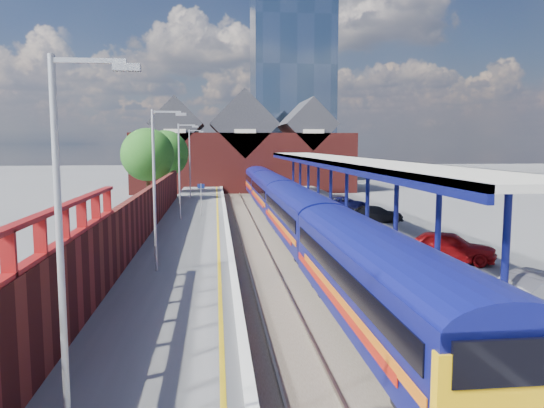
{
  "coord_description": "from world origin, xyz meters",
  "views": [
    {
      "loc": [
        -3.85,
        -17.17,
        6.54
      ],
      "look_at": [
        -0.18,
        17.35,
        2.6
      ],
      "focal_mm": 35.0,
      "sensor_mm": 36.0,
      "label": 1
    }
  ],
  "objects_px": {
    "lamp_post_c": "(181,165)",
    "parked_car_dark": "(376,214)",
    "lamp_post_b": "(157,180)",
    "platform_sign": "(201,194)",
    "train": "(283,200)",
    "lamp_post_a": "(68,236)",
    "lamp_post_d": "(191,159)",
    "parked_car_blue": "(344,203)",
    "parked_car_red": "(448,247)",
    "relay_cabinet": "(455,377)"
  },
  "relations": [
    {
      "from": "lamp_post_c",
      "to": "parked_car_dark",
      "type": "height_order",
      "value": "lamp_post_c"
    },
    {
      "from": "lamp_post_b",
      "to": "platform_sign",
      "type": "height_order",
      "value": "lamp_post_b"
    },
    {
      "from": "train",
      "to": "lamp_post_a",
      "type": "xyz_separation_m",
      "value": [
        -7.86,
        -32.45,
        2.87
      ]
    },
    {
      "from": "lamp_post_d",
      "to": "lamp_post_b",
      "type": "bearing_deg",
      "value": -90.0
    },
    {
      "from": "train",
      "to": "parked_car_blue",
      "type": "xyz_separation_m",
      "value": [
        5.33,
        1.7,
        -0.55
      ]
    },
    {
      "from": "parked_car_red",
      "to": "parked_car_blue",
      "type": "height_order",
      "value": "parked_car_red"
    },
    {
      "from": "lamp_post_d",
      "to": "parked_car_blue",
      "type": "relative_size",
      "value": 1.7
    },
    {
      "from": "lamp_post_a",
      "to": "lamp_post_c",
      "type": "xyz_separation_m",
      "value": [
        0.0,
        30.0,
        0.0
      ]
    },
    {
      "from": "lamp_post_a",
      "to": "platform_sign",
      "type": "bearing_deg",
      "value": 87.56
    },
    {
      "from": "lamp_post_a",
      "to": "relay_cabinet",
      "type": "relative_size",
      "value": 7.0
    },
    {
      "from": "lamp_post_a",
      "to": "parked_car_dark",
      "type": "xyz_separation_m",
      "value": [
        13.78,
        27.11,
        -3.4
      ]
    },
    {
      "from": "parked_car_red",
      "to": "relay_cabinet",
      "type": "relative_size",
      "value": 4.32
    },
    {
      "from": "parked_car_red",
      "to": "lamp_post_a",
      "type": "bearing_deg",
      "value": 162.14
    },
    {
      "from": "lamp_post_b",
      "to": "parked_car_blue",
      "type": "distance_m",
      "value": 24.32
    },
    {
      "from": "parked_car_red",
      "to": "parked_car_dark",
      "type": "height_order",
      "value": "parked_car_red"
    },
    {
      "from": "lamp_post_a",
      "to": "lamp_post_c",
      "type": "height_order",
      "value": "same"
    },
    {
      "from": "lamp_post_b",
      "to": "relay_cabinet",
      "type": "xyz_separation_m",
      "value": [
        8.65,
        -10.55,
        -4.49
      ]
    },
    {
      "from": "lamp_post_a",
      "to": "parked_car_dark",
      "type": "bearing_deg",
      "value": 63.07
    },
    {
      "from": "lamp_post_d",
      "to": "platform_sign",
      "type": "xyz_separation_m",
      "value": [
        1.36,
        -14.0,
        -2.3
      ]
    },
    {
      "from": "train",
      "to": "lamp_post_c",
      "type": "height_order",
      "value": "lamp_post_c"
    },
    {
      "from": "lamp_post_c",
      "to": "lamp_post_d",
      "type": "bearing_deg",
      "value": 90.0
    },
    {
      "from": "lamp_post_d",
      "to": "lamp_post_c",
      "type": "bearing_deg",
      "value": -90.0
    },
    {
      "from": "platform_sign",
      "to": "parked_car_blue",
      "type": "relative_size",
      "value": 0.61
    },
    {
      "from": "parked_car_dark",
      "to": "lamp_post_c",
      "type": "bearing_deg",
      "value": 67.82
    },
    {
      "from": "parked_car_blue",
      "to": "lamp_post_b",
      "type": "bearing_deg",
      "value": 126.22
    },
    {
      "from": "train",
      "to": "parked_car_dark",
      "type": "bearing_deg",
      "value": -42.03
    },
    {
      "from": "platform_sign",
      "to": "parked_car_red",
      "type": "distance_m",
      "value": 21.35
    },
    {
      "from": "lamp_post_c",
      "to": "parked_car_blue",
      "type": "bearing_deg",
      "value": 17.46
    },
    {
      "from": "relay_cabinet",
      "to": "lamp_post_a",
      "type": "bearing_deg",
      "value": -144.83
    },
    {
      "from": "train",
      "to": "lamp_post_b",
      "type": "xyz_separation_m",
      "value": [
        -7.86,
        -18.45,
        2.87
      ]
    },
    {
      "from": "lamp_post_b",
      "to": "platform_sign",
      "type": "distance_m",
      "value": 18.2
    },
    {
      "from": "lamp_post_c",
      "to": "parked_car_red",
      "type": "distance_m",
      "value": 20.82
    },
    {
      "from": "lamp_post_b",
      "to": "parked_car_blue",
      "type": "height_order",
      "value": "lamp_post_b"
    },
    {
      "from": "lamp_post_a",
      "to": "lamp_post_d",
      "type": "bearing_deg",
      "value": 90.0
    },
    {
      "from": "lamp_post_a",
      "to": "lamp_post_c",
      "type": "bearing_deg",
      "value": 90.0
    },
    {
      "from": "platform_sign",
      "to": "relay_cabinet",
      "type": "bearing_deg",
      "value": -75.69
    },
    {
      "from": "lamp_post_a",
      "to": "parked_car_blue",
      "type": "relative_size",
      "value": 1.7
    },
    {
      "from": "train",
      "to": "lamp_post_c",
      "type": "bearing_deg",
      "value": -162.68
    },
    {
      "from": "lamp_post_c",
      "to": "parked_car_red",
      "type": "bearing_deg",
      "value": -49.5
    },
    {
      "from": "platform_sign",
      "to": "parked_car_dark",
      "type": "distance_m",
      "value": 13.39
    },
    {
      "from": "platform_sign",
      "to": "train",
      "type": "bearing_deg",
      "value": 3.97
    },
    {
      "from": "lamp_post_d",
      "to": "parked_car_dark",
      "type": "height_order",
      "value": "lamp_post_d"
    },
    {
      "from": "train",
      "to": "relay_cabinet",
      "type": "distance_m",
      "value": 29.05
    },
    {
      "from": "parked_car_dark",
      "to": "lamp_post_b",
      "type": "bearing_deg",
      "value": 123.24
    },
    {
      "from": "train",
      "to": "lamp_post_b",
      "type": "distance_m",
      "value": 20.26
    },
    {
      "from": "parked_car_blue",
      "to": "relay_cabinet",
      "type": "height_order",
      "value": "parked_car_blue"
    },
    {
      "from": "lamp_post_c",
      "to": "relay_cabinet",
      "type": "bearing_deg",
      "value": -71.96
    },
    {
      "from": "parked_car_dark",
      "to": "relay_cabinet",
      "type": "relative_size",
      "value": 4.08
    },
    {
      "from": "lamp_post_d",
      "to": "relay_cabinet",
      "type": "relative_size",
      "value": 7.0
    },
    {
      "from": "lamp_post_d",
      "to": "parked_car_blue",
      "type": "distance_m",
      "value": 18.06
    }
  ]
}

